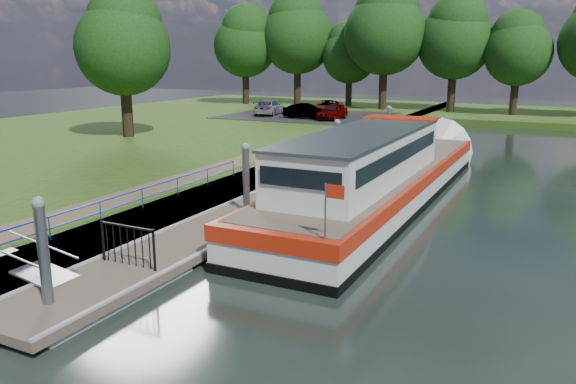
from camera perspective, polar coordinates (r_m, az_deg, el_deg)
The scene contains 17 objects.
ground at distance 14.83m, azimuth -21.50°, elevation -11.13°, with size 160.00×160.00×0.00m, color black.
riverbank at distance 37.43m, azimuth -23.25°, elevation 3.86°, with size 32.00×90.00×0.78m, color #2E4D16.
bank_edge at distance 27.63m, azimuth -1.90°, elevation 1.89°, with size 1.10×90.00×0.78m, color #473D2D.
footpath at distance 22.94m, azimuth -14.38°, elevation 0.11°, with size 1.60×40.00×0.05m, color brown.
carpark at distance 51.69m, azimuth 2.01°, elevation 7.79°, with size 14.00×12.00×0.06m, color black.
blue_fence at distance 18.23m, azimuth -20.75°, elevation -2.12°, with size 0.04×18.04×0.72m.
pontoon at distance 24.81m, azimuth 1.09°, elevation 0.07°, with size 2.50×30.00×0.56m.
mooring_piles at distance 24.58m, azimuth 1.10°, elevation 2.55°, with size 0.30×27.30×3.55m.
gangway at distance 16.24m, azimuth -24.82°, elevation -6.93°, with size 2.58×1.00×0.92m.
gate_panel at distance 15.85m, azimuth -15.99°, elevation -4.66°, with size 1.85×0.05×1.15m.
barge at distance 24.22m, azimuth 9.78°, elevation 1.73°, with size 4.36×21.15×4.78m.
horizon_trees at distance 58.74m, azimuth 15.29°, elevation 15.00°, with size 54.38×10.03×12.87m.
bank_tree_a at distance 39.11m, azimuth -16.38°, elevation 14.55°, with size 6.12×6.12×9.72m.
car_a at distance 48.06m, azimuth 4.52°, elevation 8.16°, with size 1.58×3.94×1.34m, color #999999.
car_b at distance 48.63m, azimuth 1.82°, elevation 8.21°, with size 1.34×3.85×1.27m, color #999999.
car_c at distance 51.93m, azimuth -1.93°, elevation 8.58°, with size 1.86×4.59×1.33m, color #999999.
car_d at distance 52.46m, azimuth 3.95°, elevation 8.58°, with size 2.12×4.60×1.28m, color #999999.
Camera 1 is at (10.35, -8.80, 5.94)m, focal length 35.00 mm.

